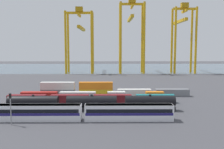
# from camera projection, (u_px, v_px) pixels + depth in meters

# --- Properties ---
(ground_plane) EXTENTS (420.00, 420.00, 0.00)m
(ground_plane) POSITION_uv_depth(u_px,v_px,m) (127.00, 84.00, 126.09)
(ground_plane) COLOR #424247
(harbour_water) EXTENTS (400.00, 110.00, 0.01)m
(harbour_water) POSITION_uv_depth(u_px,v_px,m) (119.00, 68.00, 228.33)
(harbour_water) COLOR #475B6B
(harbour_water) RESTS_ON ground_plane
(passenger_train) EXTENTS (43.46, 3.14, 3.90)m
(passenger_train) POSITION_uv_depth(u_px,v_px,m) (83.00, 112.00, 62.52)
(passenger_train) COLOR silver
(passenger_train) RESTS_ON ground_plane
(freight_tank_row) EXTENTS (46.56, 3.06, 4.52)m
(freight_tank_row) POSITION_uv_depth(u_px,v_px,m) (92.00, 103.00, 72.35)
(freight_tank_row) COLOR #232326
(freight_tank_row) RESTS_ON ground_plane
(signal_mast) EXTENTS (0.36, 0.60, 7.25)m
(signal_mast) POSITION_uv_depth(u_px,v_px,m) (11.00, 104.00, 58.73)
(signal_mast) COLOR gray
(signal_mast) RESTS_ON ground_plane
(shipping_container_0) EXTENTS (12.10, 2.44, 2.60)m
(shipping_container_0) POSITION_uv_depth(u_px,v_px,m) (27.00, 99.00, 82.50)
(shipping_container_0) COLOR maroon
(shipping_container_0) RESTS_ON ground_plane
(shipping_container_1) EXTENTS (12.10, 2.44, 2.60)m
(shipping_container_1) POSITION_uv_depth(u_px,v_px,m) (70.00, 99.00, 82.64)
(shipping_container_1) COLOR maroon
(shipping_container_1) RESTS_ON ground_plane
(shipping_container_2) EXTENTS (12.10, 2.44, 2.60)m
(shipping_container_2) POSITION_uv_depth(u_px,v_px,m) (113.00, 99.00, 82.77)
(shipping_container_2) COLOR maroon
(shipping_container_2) RESTS_ON ground_plane
(shipping_container_3) EXTENTS (12.10, 2.44, 2.60)m
(shipping_container_3) POSITION_uv_depth(u_px,v_px,m) (155.00, 99.00, 82.91)
(shipping_container_3) COLOR #146066
(shipping_container_3) RESTS_ON ground_plane
(shipping_container_4) EXTENTS (12.10, 2.44, 2.60)m
(shipping_container_4) POSITION_uv_depth(u_px,v_px,m) (39.00, 96.00, 88.03)
(shipping_container_4) COLOR #AD211C
(shipping_container_4) RESTS_ON ground_plane
(shipping_container_5) EXTENTS (12.10, 2.44, 2.60)m
(shipping_container_5) POSITION_uv_depth(u_px,v_px,m) (78.00, 96.00, 88.16)
(shipping_container_5) COLOR silver
(shipping_container_5) RESTS_ON ground_plane
(shipping_container_6) EXTENTS (6.04, 2.44, 2.60)m
(shipping_container_6) POSITION_uv_depth(u_px,v_px,m) (116.00, 95.00, 88.29)
(shipping_container_6) COLOR silver
(shipping_container_6) RESTS_ON ground_plane
(shipping_container_7) EXTENTS (6.04, 2.44, 2.60)m
(shipping_container_7) POSITION_uv_depth(u_px,v_px,m) (155.00, 95.00, 88.42)
(shipping_container_7) COLOR orange
(shipping_container_7) RESTS_ON ground_plane
(shipping_container_8) EXTENTS (12.10, 2.44, 2.60)m
(shipping_container_8) POSITION_uv_depth(u_px,v_px,m) (58.00, 93.00, 93.59)
(shipping_container_8) COLOR slate
(shipping_container_8) RESTS_ON ground_plane
(shipping_container_9) EXTENTS (12.10, 2.44, 2.60)m
(shipping_container_9) POSITION_uv_depth(u_px,v_px,m) (58.00, 86.00, 93.32)
(shipping_container_9) COLOR silver
(shipping_container_9) RESTS_ON shipping_container_8
(shipping_container_10) EXTENTS (12.10, 2.44, 2.60)m
(shipping_container_10) POSITION_uv_depth(u_px,v_px,m) (96.00, 93.00, 93.72)
(shipping_container_10) COLOR gold
(shipping_container_10) RESTS_ON ground_plane
(shipping_container_11) EXTENTS (12.10, 2.44, 2.60)m
(shipping_container_11) POSITION_uv_depth(u_px,v_px,m) (96.00, 86.00, 93.46)
(shipping_container_11) COLOR orange
(shipping_container_11) RESTS_ON shipping_container_10
(shipping_container_12) EXTENTS (12.10, 2.44, 2.60)m
(shipping_container_12) POSITION_uv_depth(u_px,v_px,m) (134.00, 93.00, 93.86)
(shipping_container_12) COLOR silver
(shipping_container_12) RESTS_ON ground_plane
(shipping_container_13) EXTENTS (12.10, 2.44, 2.60)m
(shipping_container_13) POSITION_uv_depth(u_px,v_px,m) (172.00, 93.00, 94.00)
(shipping_container_13) COLOR slate
(shipping_container_13) RESTS_ON ground_plane
(gantry_crane_west) EXTENTS (19.07, 38.70, 45.24)m
(gantry_crane_west) POSITION_uv_depth(u_px,v_px,m) (80.00, 33.00, 181.23)
(gantry_crane_west) COLOR gold
(gantry_crane_west) RESTS_ON ground_plane
(gantry_crane_central) EXTENTS (17.41, 37.34, 51.16)m
(gantry_crane_central) POSITION_uv_depth(u_px,v_px,m) (131.00, 28.00, 180.74)
(gantry_crane_central) COLOR gold
(gantry_crane_central) RESTS_ON ground_plane
(gantry_crane_east) EXTENTS (15.63, 36.79, 48.04)m
(gantry_crane_east) POSITION_uv_depth(u_px,v_px,m) (183.00, 31.00, 181.45)
(gantry_crane_east) COLOR gold
(gantry_crane_east) RESTS_ON ground_plane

